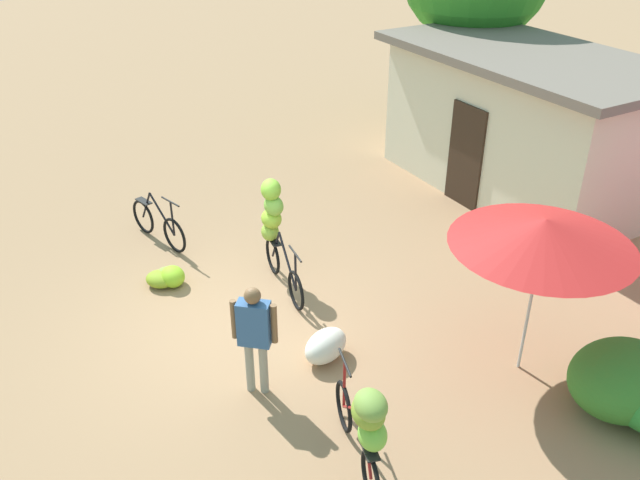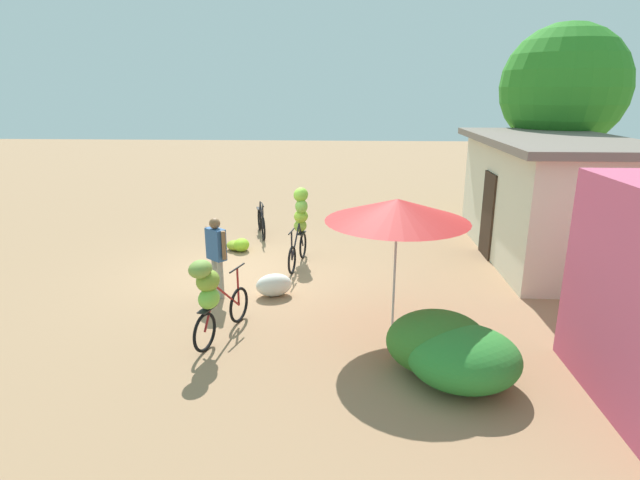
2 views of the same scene
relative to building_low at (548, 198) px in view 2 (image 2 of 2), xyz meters
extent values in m
plane|color=#9F7856|center=(1.50, -6.85, -1.43)|extent=(60.00, 60.00, 0.00)
cube|color=beige|center=(0.00, 0.00, -0.10)|extent=(5.33, 2.67, 2.66)
cube|color=#72665B|center=(0.00, 0.00, 1.31)|extent=(5.83, 3.17, 0.16)
cube|color=#332319|center=(0.00, -1.35, -0.43)|extent=(0.90, 0.06, 2.00)
cylinder|color=brown|center=(-3.10, 1.25, 0.01)|extent=(0.37, 0.37, 2.89)
sphere|color=#2F8324|center=(-3.10, 1.25, 2.48)|extent=(3.41, 3.41, 3.41)
ellipsoid|color=#377628|center=(5.36, -3.38, -1.00)|extent=(1.22, 1.43, 0.87)
ellipsoid|color=#308632|center=(5.72, -3.09, -1.03)|extent=(1.36, 1.52, 0.80)
cylinder|color=beige|center=(4.20, -3.90, -0.35)|extent=(0.04, 0.04, 2.17)
cone|color=red|center=(4.20, -3.90, 0.64)|extent=(2.25, 2.25, 0.35)
torus|color=black|center=(-1.00, -6.88, -1.11)|extent=(0.63, 0.22, 0.64)
torus|color=black|center=(-1.94, -7.14, -1.11)|extent=(0.63, 0.22, 0.64)
cylinder|color=black|center=(-1.78, -7.09, -0.82)|extent=(0.37, 0.13, 0.61)
cylinder|color=black|center=(-1.30, -6.96, -0.82)|extent=(0.65, 0.21, 0.62)
cylinder|color=black|center=(-1.00, -6.88, -0.47)|extent=(0.49, 0.16, 0.03)
cylinder|color=black|center=(-1.00, -6.88, -0.79)|extent=(0.04, 0.04, 0.65)
cube|color=black|center=(-1.85, -7.11, -0.76)|extent=(0.38, 0.23, 0.02)
torus|color=black|center=(1.52, -5.85, -1.12)|extent=(0.62, 0.13, 0.62)
torus|color=black|center=(0.44, -5.70, -1.12)|extent=(0.62, 0.13, 0.62)
cylinder|color=black|center=(0.63, -5.73, -0.81)|extent=(0.41, 0.09, 0.65)
cylinder|color=black|center=(1.16, -5.80, -0.81)|extent=(0.73, 0.13, 0.66)
cylinder|color=black|center=(1.52, -5.85, -0.48)|extent=(0.50, 0.10, 0.03)
cylinder|color=black|center=(1.52, -5.85, -0.80)|extent=(0.04, 0.04, 0.65)
cube|color=black|center=(0.54, -5.72, -0.79)|extent=(0.38, 0.19, 0.02)
ellipsoid|color=#87AC37|center=(0.49, -5.76, -0.63)|extent=(0.44, 0.40, 0.29)
ellipsoid|color=#92BD32|center=(0.51, -5.74, -0.39)|extent=(0.45, 0.39, 0.30)
ellipsoid|color=#7AB43F|center=(0.57, -5.72, -0.14)|extent=(0.38, 0.31, 0.32)
ellipsoid|color=#82BE35|center=(0.53, -5.73, 0.11)|extent=(0.48, 0.44, 0.33)
torus|color=black|center=(3.95, -6.50, -1.12)|extent=(0.60, 0.22, 0.62)
torus|color=black|center=(4.99, -6.81, -1.12)|extent=(0.60, 0.22, 0.62)
cylinder|color=maroon|center=(4.81, -6.76, -0.82)|extent=(0.40, 0.15, 0.63)
cylinder|color=maroon|center=(4.29, -6.60, -0.82)|extent=(0.71, 0.24, 0.64)
cylinder|color=black|center=(3.95, -6.50, -0.45)|extent=(0.49, 0.17, 0.03)
cylinder|color=maroon|center=(3.95, -6.50, -0.79)|extent=(0.04, 0.04, 0.67)
cube|color=black|center=(4.89, -6.78, -0.79)|extent=(0.38, 0.24, 0.02)
ellipsoid|color=#7CC441|center=(4.88, -6.74, -0.62)|extent=(0.46, 0.41, 0.32)
ellipsoid|color=olive|center=(4.81, -6.76, -0.35)|extent=(0.48, 0.41, 0.33)
ellipsoid|color=#7B9F41|center=(4.94, -6.83, -0.12)|extent=(0.48, 0.42, 0.26)
ellipsoid|color=#8CC626|center=(0.00, -7.27, -1.27)|extent=(0.48, 0.42, 0.33)
ellipsoid|color=#87A23D|center=(-0.14, -7.32, -1.30)|extent=(0.43, 0.46, 0.26)
ellipsoid|color=olive|center=(-0.09, -7.44, -1.31)|extent=(0.63, 0.62, 0.24)
ellipsoid|color=silver|center=(2.77, -6.07, -1.21)|extent=(0.66, 0.81, 0.44)
cylinder|color=gray|center=(2.93, -7.06, -1.05)|extent=(0.11, 0.11, 0.76)
cylinder|color=gray|center=(2.82, -7.20, -1.05)|extent=(0.11, 0.11, 0.76)
cube|color=#33598C|center=(2.87, -7.13, -0.37)|extent=(0.41, 0.43, 0.60)
cylinder|color=brown|center=(3.04, -6.94, -0.34)|extent=(0.08, 0.08, 0.54)
cylinder|color=brown|center=(2.71, -7.32, -0.34)|extent=(0.08, 0.08, 0.54)
sphere|color=brown|center=(2.87, -7.13, 0.03)|extent=(0.21, 0.21, 0.21)
camera|label=1|loc=(8.84, -9.63, 4.46)|focal=37.17mm
camera|label=2|loc=(11.93, -4.68, 2.42)|focal=28.68mm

